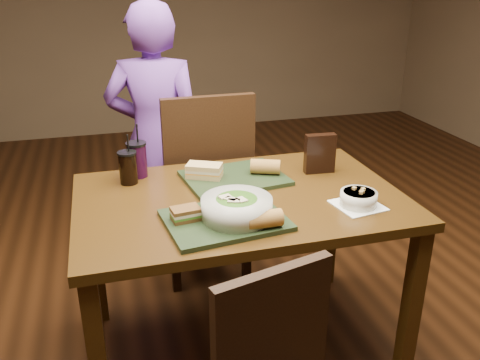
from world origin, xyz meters
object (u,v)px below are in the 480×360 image
object	(u,v)px
diner	(156,140)
salad_bowl	(237,207)
chair_far	(206,179)
sandwich_near	(186,214)
baguette_near	(264,219)
chip_bag	(320,154)
tray_far	(235,178)
cup_berry	(137,159)
sandwich_far	(204,171)
cup_cola	(128,167)
baguette_far	(265,167)
soup_bowl	(359,198)
dining_table	(240,216)
tray_near	(225,220)

from	to	relation	value
diner	salad_bowl	size ratio (longest dim) A/B	5.75
chair_far	sandwich_near	size ratio (longest dim) A/B	9.69
diner	sandwich_near	bearing A→B (deg)	104.02
baguette_near	chip_bag	xyz separation A→B (m)	(0.41, 0.47, 0.04)
tray_far	chip_bag	size ratio (longest dim) A/B	2.38
tray_far	cup_berry	bearing A→B (deg)	158.47
sandwich_far	cup_cola	distance (m)	0.32
chair_far	cup_berry	bearing A→B (deg)	-141.70
cup_cola	chip_bag	size ratio (longest dim) A/B	1.23
cup_berry	chip_bag	size ratio (longest dim) A/B	1.36
baguette_far	cup_berry	distance (m)	0.56
soup_bowl	tray_far	bearing A→B (deg)	135.73
soup_bowl	sandwich_far	bearing A→B (deg)	141.96
dining_table	sandwich_near	world-z (taller)	sandwich_near
chair_far	baguette_near	xyz separation A→B (m)	(0.01, -0.92, 0.22)
chair_far	sandwich_far	xyz separation A→B (m)	(-0.09, -0.42, 0.22)
baguette_near	cup_berry	size ratio (longest dim) A/B	0.52
chip_bag	salad_bowl	bearing A→B (deg)	-138.26
salad_bowl	chip_bag	size ratio (longest dim) A/B	1.45
salad_bowl	chip_bag	bearing A→B (deg)	37.44
tray_near	sandwich_near	size ratio (longest dim) A/B	3.89
cup_berry	dining_table	bearing A→B (deg)	-41.09
baguette_near	cup_berry	world-z (taller)	cup_berry
chair_far	tray_near	xyz separation A→B (m)	(-0.10, -0.82, 0.18)
dining_table	salad_bowl	distance (m)	0.27
diner	cup_cola	size ratio (longest dim) A/B	6.76
diner	tray_far	distance (m)	0.74
soup_bowl	chair_far	bearing A→B (deg)	117.51
cup_cola	sandwich_near	bearing A→B (deg)	-69.28
dining_table	tray_near	bearing A→B (deg)	-118.89
salad_bowl	cup_berry	size ratio (longest dim) A/B	1.06
baguette_far	cup_berry	size ratio (longest dim) A/B	0.53
dining_table	cup_berry	bearing A→B (deg)	138.91
sandwich_far	chip_bag	distance (m)	0.52
tray_far	sandwich_near	distance (m)	0.45
salad_bowl	tray_near	bearing A→B (deg)	169.31
dining_table	sandwich_near	size ratio (longest dim) A/B	12.04
sandwich_near	cup_berry	bearing A→B (deg)	103.50
tray_near	soup_bowl	size ratio (longest dim) A/B	2.14
diner	baguette_near	size ratio (longest dim) A/B	11.76
baguette_far	cup_cola	distance (m)	0.59
chip_bag	sandwich_near	bearing A→B (deg)	-148.63
soup_bowl	sandwich_far	size ratio (longest dim) A/B	1.16
diner	cup_cola	bearing A→B (deg)	88.07
chair_far	diner	distance (m)	0.37
tray_near	soup_bowl	bearing A→B (deg)	-0.48
tray_near	sandwich_far	distance (m)	0.40
tray_near	sandwich_near	distance (m)	0.14
soup_bowl	baguette_near	distance (m)	0.43
chair_far	tray_far	distance (m)	0.48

